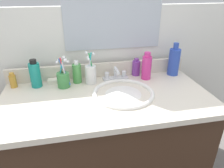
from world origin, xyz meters
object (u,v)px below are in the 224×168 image
(bottle_shampoo_blue, at_px, (174,61))
(cup_green, at_px, (63,79))
(bottle_oil_amber, at_px, (13,81))
(bottle_mouthwash_teal, at_px, (35,74))
(bottle_cream_purple, at_px, (136,68))
(bottle_soap_pink, at_px, (147,67))
(bottle_toner_green, at_px, (77,73))
(soap_bar, at_px, (53,81))
(faucet, at_px, (116,75))
(cup_white_ceramic, at_px, (91,74))

(bottle_shampoo_blue, distance_m, cup_green, 0.71)
(bottle_oil_amber, height_order, bottle_mouthwash_teal, bottle_mouthwash_teal)
(bottle_shampoo_blue, relative_size, bottle_mouthwash_teal, 1.28)
(bottle_cream_purple, distance_m, cup_green, 0.47)
(bottle_soap_pink, xyz_separation_m, bottle_mouthwash_teal, (-0.66, 0.02, -0.00))
(bottle_toner_green, relative_size, soap_bar, 2.14)
(bottle_mouthwash_teal, height_order, bottle_cream_purple, bottle_mouthwash_teal)
(faucet, relative_size, cup_white_ceramic, 0.82)
(bottle_toner_green, height_order, bottle_oil_amber, bottle_toner_green)
(faucet, bearing_deg, bottle_cream_purple, 16.40)
(bottle_toner_green, xyz_separation_m, bottle_mouthwash_teal, (-0.24, -0.01, 0.01))
(bottle_shampoo_blue, distance_m, bottle_soap_pink, 0.20)
(bottle_shampoo_blue, height_order, bottle_mouthwash_teal, bottle_shampoo_blue)
(bottle_mouthwash_teal, bearing_deg, bottle_cream_purple, 4.27)
(bottle_toner_green, xyz_separation_m, cup_white_ceramic, (0.08, -0.03, -0.00))
(soap_bar, bearing_deg, bottle_mouthwash_teal, -161.06)
(bottle_toner_green, bearing_deg, bottle_cream_purple, 5.45)
(bottle_toner_green, distance_m, cup_white_ceramic, 0.08)
(bottle_cream_purple, bearing_deg, bottle_mouthwash_teal, -175.73)
(bottle_toner_green, bearing_deg, faucet, -1.53)
(bottle_soap_pink, bearing_deg, bottle_shampoo_blue, 8.61)
(bottle_mouthwash_teal, relative_size, cup_green, 0.91)
(bottle_mouthwash_teal, height_order, cup_green, cup_green)
(bottle_mouthwash_teal, bearing_deg, cup_white_ceramic, -3.33)
(bottle_cream_purple, bearing_deg, bottle_oil_amber, -177.75)
(bottle_mouthwash_teal, distance_m, soap_bar, 0.12)
(bottle_oil_amber, relative_size, bottle_cream_purple, 0.78)
(bottle_toner_green, distance_m, bottle_shampoo_blue, 0.62)
(bottle_shampoo_blue, distance_m, bottle_oil_amber, 0.99)
(cup_green, bearing_deg, cup_white_ceramic, 6.72)
(bottle_cream_purple, bearing_deg, bottle_soap_pink, -56.57)
(cup_green, bearing_deg, bottle_toner_green, 30.20)
(bottle_oil_amber, xyz_separation_m, cup_green, (0.28, -0.05, 0.01))
(faucet, xyz_separation_m, bottle_shampoo_blue, (0.39, 0.00, 0.06))
(bottle_toner_green, xyz_separation_m, cup_green, (-0.08, -0.05, -0.01))
(bottle_soap_pink, bearing_deg, bottle_oil_amber, 177.20)
(bottle_mouthwash_teal, bearing_deg, bottle_soap_pink, -1.91)
(bottle_oil_amber, bearing_deg, bottle_shampoo_blue, -0.52)
(faucet, height_order, cup_green, cup_green)
(faucet, distance_m, cup_green, 0.32)
(bottle_toner_green, distance_m, soap_bar, 0.15)
(bottle_soap_pink, distance_m, cup_white_ceramic, 0.35)
(bottle_oil_amber, xyz_separation_m, soap_bar, (0.22, 0.01, -0.03))
(cup_white_ceramic, bearing_deg, bottle_cream_purple, 12.04)
(soap_bar, bearing_deg, cup_green, -47.31)
(bottle_soap_pink, bearing_deg, bottle_cream_purple, 123.43)
(bottle_soap_pink, bearing_deg, cup_green, -178.29)
(bottle_soap_pink, height_order, cup_green, cup_green)
(bottle_toner_green, height_order, cup_white_ceramic, cup_white_ceramic)
(bottle_toner_green, relative_size, bottle_soap_pink, 0.80)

